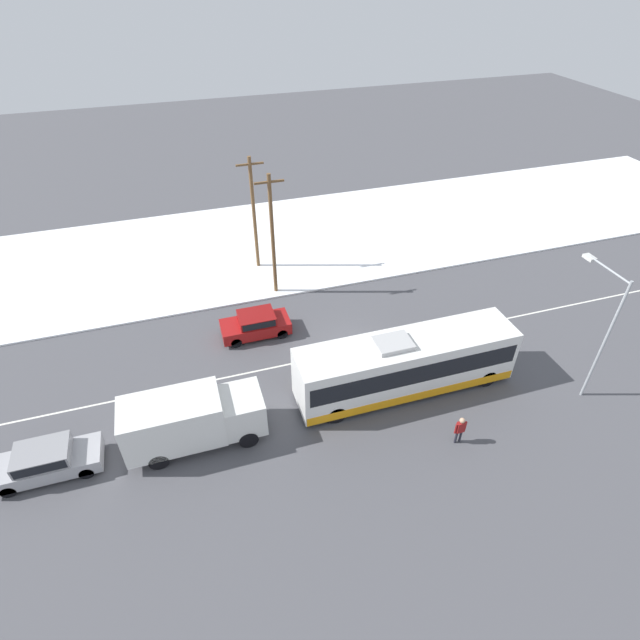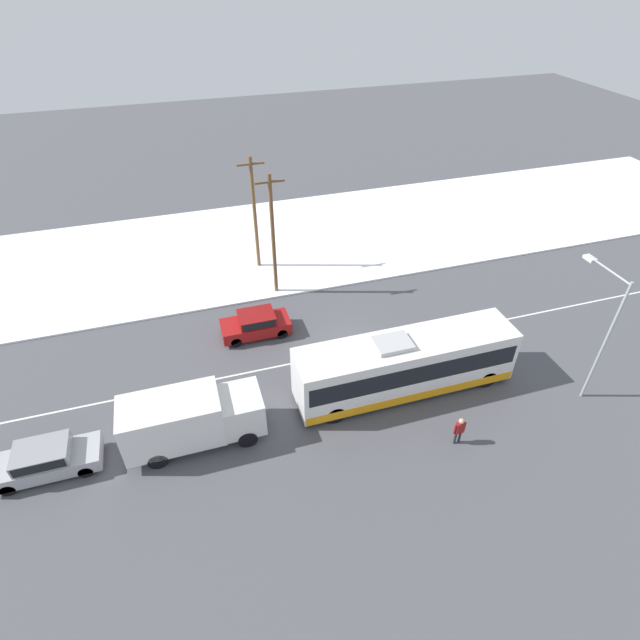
% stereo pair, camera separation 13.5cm
% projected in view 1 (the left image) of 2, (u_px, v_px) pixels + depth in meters
% --- Properties ---
extents(ground_plane, '(120.00, 120.00, 0.00)m').
position_uv_depth(ground_plane, '(350.00, 351.00, 28.80)').
color(ground_plane, '#4C4C51').
extents(snow_lot, '(80.00, 14.75, 0.12)m').
position_uv_depth(snow_lot, '(289.00, 240.00, 39.29)').
color(snow_lot, white).
rests_on(snow_lot, ground_plane).
extents(lane_marking_center, '(60.00, 0.12, 0.00)m').
position_uv_depth(lane_marking_center, '(350.00, 351.00, 28.80)').
color(lane_marking_center, silver).
rests_on(lane_marking_center, ground_plane).
extents(city_bus, '(11.43, 2.57, 3.42)m').
position_uv_depth(city_bus, '(406.00, 364.00, 25.47)').
color(city_bus, white).
rests_on(city_bus, ground_plane).
extents(box_truck, '(6.35, 2.30, 2.81)m').
position_uv_depth(box_truck, '(191.00, 419.00, 22.73)').
color(box_truck, silver).
rests_on(box_truck, ground_plane).
extents(sedan_car, '(4.05, 1.80, 1.48)m').
position_uv_depth(sedan_car, '(256.00, 324.00, 29.57)').
color(sedan_car, maroon).
rests_on(sedan_car, ground_plane).
extents(parked_car_near_truck, '(4.41, 1.80, 1.51)m').
position_uv_depth(parked_car_near_truck, '(46.00, 460.00, 21.83)').
color(parked_car_near_truck, '#9E9EA3').
rests_on(parked_car_near_truck, ground_plane).
extents(pedestrian_at_stop, '(0.59, 0.26, 1.63)m').
position_uv_depth(pedestrian_at_stop, '(460.00, 428.00, 23.03)').
color(pedestrian_at_stop, '#23232D').
rests_on(pedestrian_at_stop, ground_plane).
extents(streetlamp, '(0.36, 2.89, 7.05)m').
position_uv_depth(streetlamp, '(602.00, 319.00, 23.79)').
color(streetlamp, '#9EA3A8').
rests_on(streetlamp, ground_plane).
extents(utility_pole_roadside, '(1.80, 0.24, 8.22)m').
position_uv_depth(utility_pole_roadside, '(272.00, 235.00, 31.04)').
color(utility_pole_roadside, brown).
rests_on(utility_pole_roadside, ground_plane).
extents(utility_pole_snowlot, '(1.80, 0.24, 8.08)m').
position_uv_depth(utility_pole_snowlot, '(254.00, 213.00, 33.67)').
color(utility_pole_snowlot, brown).
rests_on(utility_pole_snowlot, ground_plane).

